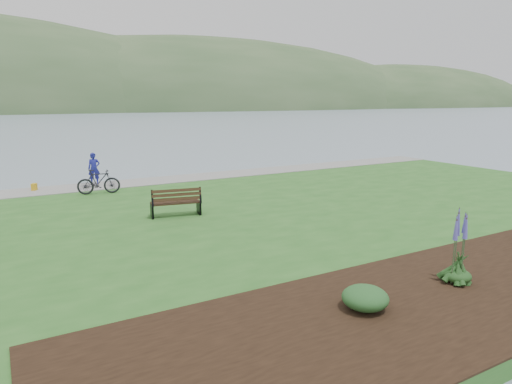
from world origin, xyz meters
TOP-DOWN VIEW (x-y plane):
  - ground at (0.00, 0.00)m, footprint 600.00×600.00m
  - lawn at (0.00, -2.00)m, footprint 34.00×20.00m
  - shoreline_path at (0.00, 6.90)m, footprint 34.00×2.20m
  - far_hillside at (20.00, 170.00)m, footprint 580.00×80.00m
  - park_bench at (-3.44, -0.51)m, footprint 1.85×1.02m
  - person at (-4.76, 7.50)m, footprint 0.74×0.56m
  - bicycle_b at (-5.05, 5.00)m, footprint 0.87×1.89m
  - pannier at (-7.51, 7.20)m, footprint 0.30×0.37m
  - echium_4 at (0.01, -9.53)m, footprint 0.62×0.62m
  - shrub_0 at (-2.78, -9.51)m, footprint 0.93×0.93m

SIDE VIEW (x-z plane):
  - ground at x=0.00m, z-range 0.00..0.00m
  - far_hillside at x=20.00m, z-range -19.00..19.00m
  - lawn at x=0.00m, z-range 0.00..0.40m
  - shoreline_path at x=0.00m, z-range 0.40..0.43m
  - pannier at x=-7.51m, z-range 0.40..0.74m
  - shrub_0 at x=-2.78m, z-range 0.44..0.91m
  - park_bench at x=-3.44m, z-range 0.40..1.49m
  - bicycle_b at x=-5.05m, z-range 0.40..1.50m
  - echium_4 at x=0.01m, z-range 0.24..2.24m
  - person at x=-4.76m, z-range 0.40..2.24m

